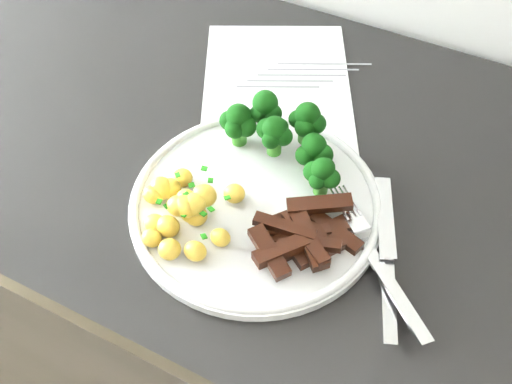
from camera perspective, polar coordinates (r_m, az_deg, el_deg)
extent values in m
cube|color=black|center=(1.16, 6.75, -14.09)|extent=(2.51, 0.63, 0.94)
cube|color=silver|center=(0.88, 2.00, 9.88)|extent=(0.32, 0.36, 0.00)
cube|color=slate|center=(0.92, 6.56, 12.04)|extent=(0.13, 0.07, 0.00)
cube|color=slate|center=(0.91, 5.49, 11.55)|extent=(0.12, 0.06, 0.00)
cube|color=slate|center=(0.90, 4.38, 11.05)|extent=(0.12, 0.06, 0.00)
cube|color=slate|center=(0.89, 3.26, 10.52)|extent=(0.11, 0.06, 0.00)
cube|color=slate|center=(0.88, 2.11, 9.99)|extent=(0.11, 0.06, 0.00)
cylinder|color=silver|center=(0.72, 0.00, -1.23)|extent=(0.31, 0.31, 0.01)
torus|color=silver|center=(0.72, 0.00, -0.91)|extent=(0.30, 0.30, 0.01)
cylinder|color=#2B6A1C|center=(0.75, 1.73, 4.52)|extent=(0.02, 0.02, 0.03)
sphere|color=black|center=(0.73, 2.60, 5.31)|extent=(0.02, 0.02, 0.02)
sphere|color=black|center=(0.74, 2.21, 6.16)|extent=(0.02, 0.02, 0.02)
sphere|color=black|center=(0.74, 1.04, 6.03)|extent=(0.03, 0.03, 0.03)
sphere|color=black|center=(0.73, 1.43, 4.97)|extent=(0.02, 0.02, 0.02)
sphere|color=black|center=(0.73, 1.79, 6.11)|extent=(0.03, 0.03, 0.03)
cylinder|color=#2B6A1C|center=(0.74, 5.38, 2.79)|extent=(0.02, 0.02, 0.03)
sphere|color=black|center=(0.73, 6.32, 3.54)|extent=(0.03, 0.03, 0.03)
sphere|color=black|center=(0.74, 5.47, 4.61)|extent=(0.03, 0.03, 0.03)
sphere|color=black|center=(0.72, 4.73, 3.51)|extent=(0.02, 0.02, 0.02)
sphere|color=black|center=(0.72, 5.55, 4.39)|extent=(0.03, 0.03, 0.03)
cylinder|color=#2B6A1C|center=(0.78, -1.62, 5.54)|extent=(0.02, 0.02, 0.03)
sphere|color=black|center=(0.75, -0.97, 6.26)|extent=(0.03, 0.03, 0.03)
sphere|color=black|center=(0.77, -1.34, 7.31)|extent=(0.03, 0.03, 0.03)
sphere|color=black|center=(0.76, -2.58, 6.82)|extent=(0.03, 0.03, 0.03)
sphere|color=black|center=(0.75, -2.02, 6.07)|extent=(0.03, 0.03, 0.03)
sphere|color=black|center=(0.75, -1.68, 7.22)|extent=(0.03, 0.03, 0.03)
cylinder|color=#2B6A1C|center=(0.77, 4.78, 5.66)|extent=(0.02, 0.02, 0.03)
sphere|color=black|center=(0.75, 5.75, 6.50)|extent=(0.03, 0.03, 0.03)
sphere|color=black|center=(0.76, 5.40, 7.26)|extent=(0.02, 0.02, 0.02)
sphere|color=black|center=(0.75, 3.96, 6.95)|extent=(0.02, 0.02, 0.02)
sphere|color=black|center=(0.74, 4.67, 6.18)|extent=(0.03, 0.03, 0.03)
sphere|color=black|center=(0.74, 4.94, 7.35)|extent=(0.03, 0.03, 0.03)
cylinder|color=#2B6A1C|center=(0.78, 0.86, 6.77)|extent=(0.02, 0.02, 0.03)
sphere|color=black|center=(0.76, 1.62, 7.49)|extent=(0.02, 0.02, 0.02)
sphere|color=black|center=(0.77, 0.78, 8.50)|extent=(0.02, 0.02, 0.02)
sphere|color=black|center=(0.76, 0.15, 7.45)|extent=(0.02, 0.02, 0.02)
sphere|color=black|center=(0.76, 0.89, 8.49)|extent=(0.03, 0.03, 0.03)
cylinder|color=#2B6A1C|center=(0.72, 6.20, 0.67)|extent=(0.02, 0.02, 0.02)
sphere|color=black|center=(0.71, 7.10, 1.28)|extent=(0.02, 0.02, 0.02)
sphere|color=black|center=(0.72, 6.59, 2.32)|extent=(0.02, 0.02, 0.02)
sphere|color=black|center=(0.71, 5.48, 1.95)|extent=(0.02, 0.02, 0.02)
sphere|color=black|center=(0.70, 5.87, 1.07)|extent=(0.02, 0.02, 0.02)
sphere|color=black|center=(0.70, 6.39, 2.13)|extent=(0.03, 0.03, 0.03)
ellipsoid|color=#DAC04E|center=(0.71, -6.83, -1.17)|extent=(0.02, 0.02, 0.02)
ellipsoid|color=#DAC04E|center=(0.72, -9.76, -0.24)|extent=(0.03, 0.02, 0.02)
ellipsoid|color=#DAC04E|center=(0.70, -5.72, -2.24)|extent=(0.03, 0.03, 0.02)
ellipsoid|color=#DAC04E|center=(0.71, -6.88, -1.55)|extent=(0.02, 0.02, 0.02)
ellipsoid|color=#DAC04E|center=(0.69, -8.40, -3.26)|extent=(0.03, 0.03, 0.03)
ellipsoid|color=#DAC04E|center=(0.70, -9.57, -2.99)|extent=(0.03, 0.02, 0.02)
ellipsoid|color=#DAC04E|center=(0.70, -6.10, -1.82)|extent=(0.03, 0.03, 0.03)
ellipsoid|color=#DAC04E|center=(0.69, -9.91, -4.35)|extent=(0.02, 0.02, 0.02)
ellipsoid|color=#DAC04E|center=(0.73, -8.13, 0.36)|extent=(0.03, 0.02, 0.02)
ellipsoid|color=#DAC04E|center=(0.67, -5.81, -5.62)|extent=(0.03, 0.02, 0.02)
ellipsoid|color=#DAC04E|center=(0.68, -5.94, -1.19)|extent=(0.03, 0.03, 0.03)
ellipsoid|color=#DAC04E|center=(0.69, -4.94, -0.35)|extent=(0.03, 0.03, 0.03)
ellipsoid|color=#DAC04E|center=(0.69, -7.41, -1.33)|extent=(0.03, 0.03, 0.02)
ellipsoid|color=#DAC04E|center=(0.68, -3.41, -4.35)|extent=(0.02, 0.02, 0.02)
ellipsoid|color=#DAC04E|center=(0.67, -8.24, -5.43)|extent=(0.03, 0.03, 0.02)
ellipsoid|color=#DAC04E|center=(0.68, -6.71, -1.31)|extent=(0.03, 0.03, 0.03)
ellipsoid|color=#DAC04E|center=(0.74, -7.03, 1.35)|extent=(0.03, 0.03, 0.02)
ellipsoid|color=#DAC04E|center=(0.71, -2.07, -0.14)|extent=(0.03, 0.03, 0.02)
ellipsoid|color=#DAC04E|center=(0.72, -8.95, 0.37)|extent=(0.03, 0.03, 0.03)
ellipsoid|color=#DAC04E|center=(0.69, -6.62, -0.69)|extent=(0.03, 0.02, 0.02)
cube|color=#16680D|center=(0.69, -5.46, -0.42)|extent=(0.01, 0.01, 0.00)
cube|color=#16680D|center=(0.67, -4.31, -1.64)|extent=(0.01, 0.01, 0.00)
cube|color=#16680D|center=(0.71, -4.95, 2.25)|extent=(0.01, 0.01, 0.00)
cube|color=#16680D|center=(0.70, -7.06, -0.32)|extent=(0.01, 0.01, 0.00)
cube|color=#16680D|center=(0.66, -4.99, -4.23)|extent=(0.01, 0.01, 0.00)
cube|color=#16680D|center=(0.70, -6.17, 0.66)|extent=(0.01, 0.01, 0.00)
cube|color=#16680D|center=(0.68, -6.83, -2.16)|extent=(0.01, 0.01, 0.00)
cube|color=#16680D|center=(0.69, -9.23, -0.91)|extent=(0.01, 0.01, 0.00)
cube|color=#16680D|center=(0.68, -6.68, -0.23)|extent=(0.01, 0.01, 0.00)
cube|color=#16680D|center=(0.71, -7.49, 1.64)|extent=(0.01, 0.01, 0.00)
cube|color=#16680D|center=(0.69, -8.49, -1.35)|extent=(0.01, 0.01, 0.00)
cube|color=#16680D|center=(0.67, -5.04, -2.09)|extent=(0.01, 0.01, 0.00)
cube|color=#16680D|center=(0.70, -4.36, 1.12)|extent=(0.01, 0.01, 0.00)
cube|color=#16680D|center=(0.68, -2.75, -0.54)|extent=(0.01, 0.01, 0.00)
cube|color=black|center=(0.69, 6.70, -3.82)|extent=(0.06, 0.07, 0.01)
cube|color=black|center=(0.67, 6.08, -5.61)|extent=(0.05, 0.06, 0.01)
cube|color=black|center=(0.68, 3.68, -3.97)|extent=(0.06, 0.04, 0.02)
cube|color=black|center=(0.70, 3.72, -2.22)|extent=(0.06, 0.07, 0.01)
cube|color=black|center=(0.68, 3.79, -4.03)|extent=(0.07, 0.07, 0.01)
cube|color=black|center=(0.67, 3.94, -5.16)|extent=(0.06, 0.07, 0.02)
cube|color=black|center=(0.69, 7.62, -3.79)|extent=(0.07, 0.04, 0.01)
cube|color=black|center=(0.66, 2.37, -5.61)|extent=(0.05, 0.06, 0.02)
cube|color=black|center=(0.67, 2.74, -3.35)|extent=(0.07, 0.02, 0.01)
cube|color=black|center=(0.67, 4.95, -4.81)|extent=(0.08, 0.04, 0.02)
cube|color=black|center=(0.67, 5.13, -4.68)|extent=(0.07, 0.07, 0.02)
cube|color=black|center=(0.70, 6.08, -1.17)|extent=(0.07, 0.06, 0.02)
cube|color=black|center=(0.66, 1.26, -5.74)|extent=(0.07, 0.05, 0.02)
cube|color=black|center=(0.67, 4.72, -4.46)|extent=(0.08, 0.06, 0.02)
cube|color=silver|center=(0.66, 12.90, -8.93)|extent=(0.11, 0.11, 0.02)
cube|color=silver|center=(0.70, 9.57, -2.83)|extent=(0.04, 0.04, 0.01)
cylinder|color=silver|center=(0.71, 9.14, -0.79)|extent=(0.04, 0.04, 0.00)
cylinder|color=silver|center=(0.71, 8.75, -0.90)|extent=(0.04, 0.04, 0.00)
cylinder|color=silver|center=(0.71, 8.35, -1.02)|extent=(0.04, 0.04, 0.00)
cylinder|color=silver|center=(0.71, 7.96, -1.13)|extent=(0.04, 0.04, 0.00)
cube|color=silver|center=(0.72, 12.22, -2.27)|extent=(0.06, 0.12, 0.01)
cube|color=silver|center=(0.67, 12.48, -9.96)|extent=(0.05, 0.10, 0.02)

